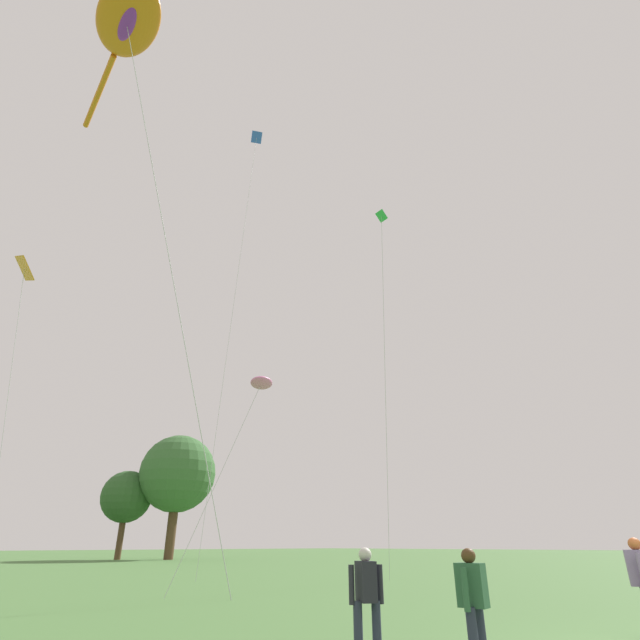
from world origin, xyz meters
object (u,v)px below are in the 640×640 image
at_px(small_kite_delta_white, 252,173).
at_px(tree_oak_right, 126,497).
at_px(person_dark_jacket, 473,599).
at_px(big_show_kite, 127,24).
at_px(tree_pine_center, 178,474).
at_px(person_short_left, 366,594).
at_px(small_kite_bird_shape, 261,384).
at_px(small_kite_triangle_green, 24,276).
at_px(small_kite_box_yellow, 382,260).

relative_size(small_kite_delta_white, tree_oak_right, 2.99).
bearing_deg(person_dark_jacket, big_show_kite, 5.50).
bearing_deg(big_show_kite, person_dark_jacket, 21.99).
relative_size(person_dark_jacket, tree_pine_center, 0.11).
distance_m(person_short_left, small_kite_bird_shape, 12.23).
relative_size(small_kite_bird_shape, small_kite_triangle_green, 0.57).
height_order(person_dark_jacket, small_kite_bird_shape, small_kite_bird_shape).
distance_m(person_short_left, small_kite_delta_white, 27.50).
bearing_deg(small_kite_bird_shape, big_show_kite, -19.32).
relative_size(big_show_kite, tree_oak_right, 2.33).
height_order(small_kite_triangle_green, tree_oak_right, small_kite_triangle_green).
xyz_separation_m(small_kite_delta_white, small_kite_bird_shape, (-3.06, -5.87, -15.36)).
distance_m(person_dark_jacket, small_kite_box_yellow, 18.87).
xyz_separation_m(person_short_left, small_kite_delta_white, (8.33, 15.08, 21.43)).
relative_size(person_dark_jacket, small_kite_bird_shape, 0.19).
xyz_separation_m(small_kite_delta_white, small_kite_box_yellow, (2.54, -7.62, -8.39)).
xyz_separation_m(person_short_left, small_kite_box_yellow, (10.87, 7.46, 13.04)).
xyz_separation_m(small_kite_delta_white, small_kite_triangle_green, (-10.07, 1.35, -10.70)).
bearing_deg(small_kite_bird_shape, person_short_left, 41.47).
xyz_separation_m(tree_pine_center, tree_oak_right, (-3.68, 3.48, -2.36)).
height_order(person_short_left, tree_pine_center, tree_pine_center).
height_order(person_short_left, small_kite_box_yellow, small_kite_box_yellow).
bearing_deg(small_kite_delta_white, big_show_kite, 149.76).
distance_m(small_kite_bird_shape, small_kite_triangle_green, 11.09).
relative_size(small_kite_delta_white, tree_pine_center, 2.08).
relative_size(big_show_kite, person_short_left, 14.67).
bearing_deg(big_show_kite, small_kite_triangle_green, -173.91).
bearing_deg(small_kite_box_yellow, tree_oak_right, 85.93).
bearing_deg(small_kite_delta_white, small_kite_triangle_green, 112.96).
distance_m(small_kite_box_yellow, tree_oak_right, 42.43).
bearing_deg(small_kite_delta_white, small_kite_box_yellow, -130.96).
height_order(big_show_kite, small_kite_bird_shape, big_show_kite).
bearing_deg(small_kite_box_yellow, small_kite_delta_white, 115.58).
distance_m(small_kite_bird_shape, tree_oak_right, 41.48).
relative_size(small_kite_bird_shape, tree_oak_right, 0.84).
xyz_separation_m(small_kite_delta_white, tree_pine_center, (14.33, 29.80, -13.93)).
bearing_deg(small_kite_box_yellow, person_short_left, -138.38).
bearing_deg(tree_pine_center, small_kite_box_yellow, -107.48).
bearing_deg(small_kite_triangle_green, small_kite_bird_shape, -71.32).
relative_size(tree_pine_center, tree_oak_right, 1.44).
bearing_deg(small_kite_bird_shape, tree_pine_center, -134.74).
distance_m(big_show_kite, small_kite_delta_white, 12.18).
distance_m(small_kite_delta_white, small_kite_triangle_green, 14.75).
distance_m(small_kite_delta_white, small_kite_box_yellow, 11.62).
xyz_separation_m(small_kite_box_yellow, tree_pine_center, (11.79, 37.42, -5.54)).
bearing_deg(small_kite_bird_shape, person_dark_jacket, 46.71).
height_order(person_dark_jacket, tree_pine_center, tree_pine_center).
relative_size(person_short_left, tree_oak_right, 0.16).
height_order(big_show_kite, tree_pine_center, big_show_kite).
height_order(big_show_kite, tree_oak_right, big_show_kite).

